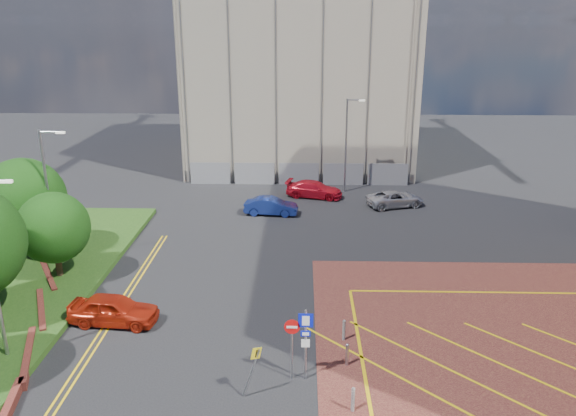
{
  "coord_description": "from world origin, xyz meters",
  "views": [
    {
      "loc": [
        0.3,
        -18.85,
        14.14
      ],
      "look_at": [
        -0.25,
        2.63,
        6.93
      ],
      "focal_mm": 35.0,
      "sensor_mm": 36.0,
      "label": 1
    }
  ],
  "objects_px": {
    "warning_sign": "(253,366)",
    "tree_d": "(24,199)",
    "lamp_left_far": "(49,192)",
    "car_silver_back": "(395,199)",
    "car_red_left": "(114,310)",
    "sign_cluster": "(301,338)",
    "car_red_back": "(314,189)",
    "lamp_back": "(347,142)",
    "tree_c": "(53,228)",
    "car_blue_back": "(271,206)"
  },
  "relations": [
    {
      "from": "tree_d",
      "to": "car_silver_back",
      "type": "distance_m",
      "value": 26.81
    },
    {
      "from": "tree_c",
      "to": "lamp_back",
      "type": "bearing_deg",
      "value": 45.68
    },
    {
      "from": "tree_d",
      "to": "warning_sign",
      "type": "relative_size",
      "value": 2.71
    },
    {
      "from": "car_blue_back",
      "to": "car_red_back",
      "type": "relative_size",
      "value": 0.86
    },
    {
      "from": "sign_cluster",
      "to": "warning_sign",
      "type": "distance_m",
      "value": 2.27
    },
    {
      "from": "warning_sign",
      "to": "tree_d",
      "type": "bearing_deg",
      "value": 138.49
    },
    {
      "from": "warning_sign",
      "to": "car_red_left",
      "type": "bearing_deg",
      "value": 142.94
    },
    {
      "from": "lamp_left_far",
      "to": "car_red_left",
      "type": "xyz_separation_m",
      "value": [
        5.58,
        -6.73,
        -3.92
      ]
    },
    {
      "from": "tree_d",
      "to": "car_red_left",
      "type": "height_order",
      "value": "tree_d"
    },
    {
      "from": "tree_d",
      "to": "lamp_left_far",
      "type": "relative_size",
      "value": 0.76
    },
    {
      "from": "lamp_back",
      "to": "tree_d",
      "type": "bearing_deg",
      "value": -143.91
    },
    {
      "from": "tree_c",
      "to": "car_blue_back",
      "type": "relative_size",
      "value": 1.21
    },
    {
      "from": "lamp_left_far",
      "to": "sign_cluster",
      "type": "distance_m",
      "value": 18.58
    },
    {
      "from": "warning_sign",
      "to": "car_silver_back",
      "type": "xyz_separation_m",
      "value": [
        9.29,
        24.2,
        -0.79
      ]
    },
    {
      "from": "car_red_left",
      "to": "car_silver_back",
      "type": "height_order",
      "value": "car_red_left"
    },
    {
      "from": "warning_sign",
      "to": "car_blue_back",
      "type": "xyz_separation_m",
      "value": [
        -0.51,
        21.95,
        -0.76
      ]
    },
    {
      "from": "sign_cluster",
      "to": "car_red_back",
      "type": "xyz_separation_m",
      "value": [
        1.05,
        25.25,
        -1.27
      ]
    },
    {
      "from": "car_red_back",
      "to": "sign_cluster",
      "type": "bearing_deg",
      "value": -168.32
    },
    {
      "from": "warning_sign",
      "to": "car_red_left",
      "type": "relative_size",
      "value": 0.52
    },
    {
      "from": "car_red_back",
      "to": "car_blue_back",
      "type": "bearing_deg",
      "value": 157.22
    },
    {
      "from": "lamp_left_far",
      "to": "car_silver_back",
      "type": "xyz_separation_m",
      "value": [
        22.17,
        11.96,
        -4.02
      ]
    },
    {
      "from": "lamp_back",
      "to": "car_blue_back",
      "type": "distance_m",
      "value": 9.53
    },
    {
      "from": "tree_c",
      "to": "car_silver_back",
      "type": "xyz_separation_m",
      "value": [
        21.25,
        13.96,
        -2.56
      ]
    },
    {
      "from": "tree_d",
      "to": "car_blue_back",
      "type": "distance_m",
      "value": 17.18
    },
    {
      "from": "tree_d",
      "to": "car_red_back",
      "type": "distance_m",
      "value": 22.44
    },
    {
      "from": "car_red_back",
      "to": "car_silver_back",
      "type": "height_order",
      "value": "car_red_back"
    },
    {
      "from": "lamp_left_far",
      "to": "lamp_back",
      "type": "distance_m",
      "value": 24.46
    },
    {
      "from": "tree_d",
      "to": "lamp_back",
      "type": "height_order",
      "value": "lamp_back"
    },
    {
      "from": "lamp_back",
      "to": "car_red_back",
      "type": "xyz_separation_m",
      "value": [
        -2.74,
        -1.77,
        -3.67
      ]
    },
    {
      "from": "lamp_left_far",
      "to": "warning_sign",
      "type": "height_order",
      "value": "lamp_left_far"
    },
    {
      "from": "warning_sign",
      "to": "car_red_back",
      "type": "height_order",
      "value": "warning_sign"
    },
    {
      "from": "lamp_left_far",
      "to": "car_blue_back",
      "type": "relative_size",
      "value": 1.98
    },
    {
      "from": "lamp_left_far",
      "to": "sign_cluster",
      "type": "height_order",
      "value": "lamp_left_far"
    },
    {
      "from": "lamp_back",
      "to": "sign_cluster",
      "type": "distance_m",
      "value": 27.38
    },
    {
      "from": "tree_d",
      "to": "tree_c",
      "type": "bearing_deg",
      "value": -45.0
    },
    {
      "from": "tree_d",
      "to": "lamp_back",
      "type": "bearing_deg",
      "value": 36.09
    },
    {
      "from": "sign_cluster",
      "to": "car_red_back",
      "type": "distance_m",
      "value": 25.3
    },
    {
      "from": "lamp_back",
      "to": "sign_cluster",
      "type": "relative_size",
      "value": 2.5
    },
    {
      "from": "lamp_back",
      "to": "warning_sign",
      "type": "xyz_separation_m",
      "value": [
        -5.62,
        -28.24,
        -2.93
      ]
    },
    {
      "from": "warning_sign",
      "to": "car_red_back",
      "type": "xyz_separation_m",
      "value": [
        2.88,
        26.47,
        -0.74
      ]
    },
    {
      "from": "lamp_back",
      "to": "car_red_back",
      "type": "height_order",
      "value": "lamp_back"
    },
    {
      "from": "sign_cluster",
      "to": "tree_c",
      "type": "bearing_deg",
      "value": 146.84
    },
    {
      "from": "warning_sign",
      "to": "car_silver_back",
      "type": "bearing_deg",
      "value": 69.01
    },
    {
      "from": "lamp_back",
      "to": "car_red_back",
      "type": "distance_m",
      "value": 4.91
    },
    {
      "from": "lamp_back",
      "to": "car_red_left",
      "type": "distance_m",
      "value": 26.39
    },
    {
      "from": "tree_c",
      "to": "car_silver_back",
      "type": "height_order",
      "value": "tree_c"
    },
    {
      "from": "sign_cluster",
      "to": "warning_sign",
      "type": "relative_size",
      "value": 1.43
    },
    {
      "from": "tree_c",
      "to": "tree_d",
      "type": "xyz_separation_m",
      "value": [
        -3.0,
        3.0,
        0.68
      ]
    },
    {
      "from": "tree_d",
      "to": "sign_cluster",
      "type": "bearing_deg",
      "value": -35.58
    },
    {
      "from": "lamp_back",
      "to": "car_red_back",
      "type": "relative_size",
      "value": 1.69
    }
  ]
}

